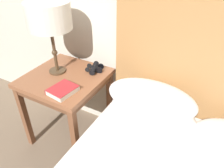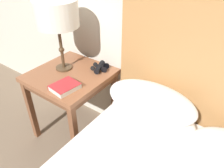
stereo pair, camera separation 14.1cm
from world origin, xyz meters
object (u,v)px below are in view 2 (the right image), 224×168
object	(u,v)px
nightstand	(71,82)
book_on_nightstand	(65,87)
table_lamp	(57,15)
binoculars_pair	(100,67)

from	to	relation	value
nightstand	book_on_nightstand	size ratio (longest dim) A/B	3.17
book_on_nightstand	table_lamp	bearing A→B (deg)	137.31
table_lamp	nightstand	bearing A→B (deg)	-16.87
nightstand	book_on_nightstand	xyz separation A→B (m)	(0.13, -0.17, 0.10)
nightstand	book_on_nightstand	world-z (taller)	book_on_nightstand
book_on_nightstand	binoculars_pair	bearing A→B (deg)	84.99
table_lamp	binoculars_pair	distance (m)	0.51
binoculars_pair	nightstand	bearing A→B (deg)	-130.49
binoculars_pair	book_on_nightstand	bearing A→B (deg)	-95.01
nightstand	binoculars_pair	xyz separation A→B (m)	(0.16, 0.18, 0.11)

